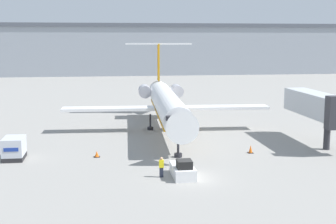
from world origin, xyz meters
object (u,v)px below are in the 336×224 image
Objects in this scene: airplane_main at (167,103)px; traffic_cone_right at (251,149)px; worker_near_tug at (161,167)px; jet_bridge at (318,106)px; traffic_cone_left at (97,154)px; pushback_tug at (183,170)px; luggage_cart at (14,148)px.

traffic_cone_right is at bearing -61.33° from airplane_main.
worker_near_tug is 0.14× the size of jet_bridge.
traffic_cone_left is at bearing -125.31° from airplane_main.
worker_near_tug is at bearing -99.06° from airplane_main.
worker_near_tug is 12.68m from traffic_cone_right.
jet_bridge is at bearing -32.64° from airplane_main.
worker_near_tug is 2.15× the size of traffic_cone_right.
traffic_cone_right is (15.98, -0.51, 0.10)m from traffic_cone_left.
airplane_main is 2.64× the size of jet_bridge.
worker_near_tug is at bearing -151.77° from jet_bridge.
traffic_cone_left is (-7.47, 7.95, -0.31)m from pushback_tug.
traffic_cone_right is at bearing 35.14° from worker_near_tug.
pushback_tug is 2.13× the size of worker_near_tug.
traffic_cone_left is (-5.62, 7.81, -0.64)m from worker_near_tug.
traffic_cone_right is (7.12, -13.02, -3.33)m from airplane_main.
airplane_main reaches higher than worker_near_tug.
traffic_cone_left is at bearing -174.43° from jet_bridge.
luggage_cart reaches higher than traffic_cone_right.
worker_near_tug is at bearing 175.64° from pushback_tug.
traffic_cone_right is (8.51, 7.43, -0.21)m from pushback_tug.
pushback_tug is 17.67m from luggage_cart.
airplane_main is 8.79× the size of pushback_tug.
traffic_cone_right is at bearing -161.38° from jet_bridge.
airplane_main reaches higher than pushback_tug.
jet_bridge is (17.16, 10.35, 3.84)m from pushback_tug.
luggage_cart reaches higher than pushback_tug.
traffic_cone_right is 0.07× the size of jet_bridge.
airplane_main is 15.21m from traffic_cone_right.
jet_bridge reaches higher than pushback_tug.
jet_bridge is (8.66, 2.92, 4.05)m from traffic_cone_right.
worker_near_tug is (-3.24, -20.31, -2.79)m from airplane_main.
luggage_cart is (-15.60, 8.28, 0.49)m from pushback_tug.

